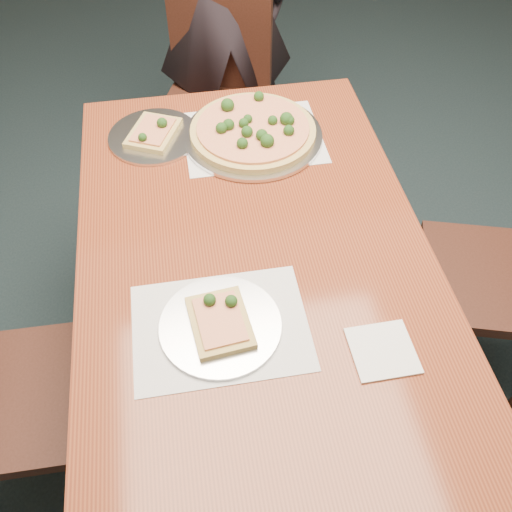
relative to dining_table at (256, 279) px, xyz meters
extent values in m
plane|color=black|center=(0.14, 0.16, -0.66)|extent=(8.00, 8.00, 0.00)
cube|color=#602513|center=(0.00, 0.00, 0.07)|extent=(0.90, 1.50, 0.04)
cylinder|color=black|center=(-0.39, 0.69, -0.31)|extent=(0.07, 0.07, 0.70)
cylinder|color=black|center=(0.39, 0.69, -0.31)|extent=(0.07, 0.07, 0.70)
cube|color=black|center=(-0.01, 1.04, -0.21)|extent=(0.55, 0.55, 0.04)
cylinder|color=black|center=(-0.25, 0.94, -0.44)|extent=(0.04, 0.04, 0.43)
cylinder|color=black|center=(-0.11, 1.28, -0.44)|extent=(0.04, 0.04, 0.43)
cylinder|color=black|center=(0.09, 0.81, -0.44)|extent=(0.04, 0.04, 0.43)
cylinder|color=black|center=(0.22, 1.14, -0.44)|extent=(0.04, 0.04, 0.43)
cube|color=black|center=(0.06, 1.22, 0.03)|extent=(0.40, 0.19, 0.44)
cube|color=black|center=(-0.70, -0.13, -0.21)|extent=(0.43, 0.43, 0.04)
cylinder|color=black|center=(-0.52, -0.31, -0.44)|extent=(0.04, 0.04, 0.43)
cylinder|color=black|center=(-0.52, 0.05, -0.44)|extent=(0.04, 0.04, 0.43)
cube|color=black|center=(0.76, 0.04, -0.21)|extent=(0.52, 0.52, 0.04)
cylinder|color=black|center=(0.64, 0.26, -0.44)|extent=(0.04, 0.04, 0.43)
cylinder|color=black|center=(0.54, -0.08, -0.44)|extent=(0.04, 0.04, 0.43)
imported|color=black|center=(0.08, 1.30, 0.14)|extent=(0.59, 0.39, 1.59)
cube|color=white|center=(0.07, 0.48, 0.09)|extent=(0.42, 0.32, 0.00)
cube|color=white|center=(-0.12, -0.20, 0.09)|extent=(0.40, 0.30, 0.00)
cylinder|color=silver|center=(0.07, 0.48, 0.10)|extent=(0.43, 0.43, 0.01)
cylinder|color=#B59145|center=(0.07, 0.48, 0.12)|extent=(0.38, 0.38, 0.02)
cylinder|color=#F7C681|center=(0.07, 0.48, 0.13)|extent=(0.34, 0.34, 0.01)
sphere|color=#183A11|center=(0.18, 0.48, 0.14)|extent=(0.03, 0.03, 0.03)
sphere|color=#183A11|center=(0.11, 0.62, 0.14)|extent=(0.03, 0.03, 0.03)
sphere|color=#183A11|center=(0.09, 0.42, 0.14)|extent=(0.04, 0.04, 0.04)
sphere|color=#183A11|center=(0.04, 0.49, 0.14)|extent=(0.03, 0.03, 0.03)
sphere|color=#183A11|center=(0.01, 0.58, 0.15)|extent=(0.04, 0.04, 0.04)
sphere|color=#183A11|center=(0.13, 0.49, 0.14)|extent=(0.03, 0.03, 0.03)
sphere|color=#183A11|center=(-0.03, 0.47, 0.14)|extent=(0.03, 0.03, 0.03)
sphere|color=#183A11|center=(0.10, 0.39, 0.15)|extent=(0.04, 0.04, 0.04)
sphere|color=#183A11|center=(0.00, 0.48, 0.14)|extent=(0.04, 0.04, 0.04)
sphere|color=#183A11|center=(0.05, 0.44, 0.14)|extent=(0.04, 0.04, 0.04)
sphere|color=#183A11|center=(0.06, 0.51, 0.14)|extent=(0.03, 0.03, 0.03)
sphere|color=#183A11|center=(0.17, 0.43, 0.14)|extent=(0.03, 0.03, 0.03)
sphere|color=#183A11|center=(0.03, 0.39, 0.14)|extent=(0.03, 0.03, 0.03)
sphere|color=#183A11|center=(0.18, 0.48, 0.15)|extent=(0.04, 0.04, 0.04)
cylinder|color=silver|center=(-0.12, -0.20, 0.10)|extent=(0.28, 0.28, 0.01)
cube|color=#B59145|center=(-0.12, -0.20, 0.11)|extent=(0.15, 0.18, 0.02)
cube|color=#F7C681|center=(-0.12, -0.20, 0.12)|extent=(0.11, 0.15, 0.01)
sphere|color=#183A11|center=(-0.08, -0.16, 0.13)|extent=(0.03, 0.03, 0.03)
sphere|color=#183A11|center=(-0.13, -0.15, 0.13)|extent=(0.03, 0.03, 0.03)
cylinder|color=silver|center=(-0.23, 0.53, 0.10)|extent=(0.28, 0.28, 0.01)
cube|color=#B59145|center=(-0.23, 0.53, 0.11)|extent=(0.19, 0.21, 0.02)
cube|color=#F7C681|center=(-0.23, 0.53, 0.12)|extent=(0.15, 0.17, 0.01)
sphere|color=#183A11|center=(-0.26, 0.48, 0.13)|extent=(0.03, 0.03, 0.03)
sphere|color=#183A11|center=(-0.20, 0.54, 0.13)|extent=(0.03, 0.03, 0.03)
cube|color=white|center=(0.23, -0.32, 0.09)|extent=(0.14, 0.14, 0.01)
camera|label=1|loc=(-0.16, -0.93, 1.19)|focal=40.00mm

